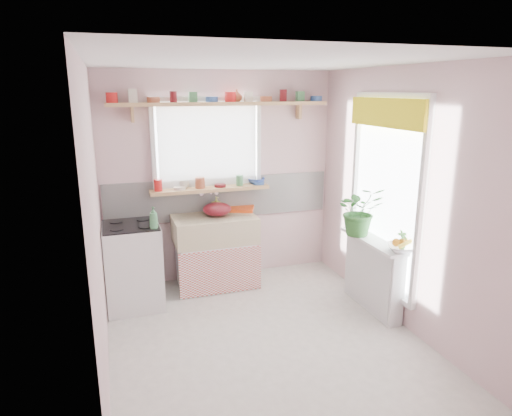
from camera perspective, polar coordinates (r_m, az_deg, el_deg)
name	(u,v)px	position (r m, az deg, el deg)	size (l,w,h in m)	color
room	(295,175)	(5.01, 4.87, 4.13)	(3.20, 3.20, 3.20)	silver
sink_unit	(215,251)	(5.42, -5.12, -5.37)	(0.95, 0.65, 1.11)	white
cooker	(133,265)	(5.07, -15.07, -6.95)	(0.58, 0.58, 0.93)	white
radiator_ledge	(373,273)	(5.02, 14.40, -7.89)	(0.22, 0.95, 0.78)	white
windowsill	(210,189)	(5.40, -5.74, 2.37)	(1.40, 0.22, 0.04)	tan
pine_shelf	(221,104)	(5.30, -4.37, 12.87)	(2.52, 0.24, 0.04)	tan
shelf_crockery	(217,97)	(5.29, -4.85, 13.66)	(2.47, 0.11, 0.12)	red
sill_crockery	(206,183)	(5.37, -6.27, 3.10)	(1.35, 0.11, 0.12)	red
dish_tray	(239,209)	(5.56, -2.20, -0.08)	(0.36, 0.27, 0.04)	#EA4B14
colander	(217,209)	(5.33, -4.88, -0.14)	(0.33, 0.33, 0.15)	#5B0F18
jade_plant	(360,211)	(4.92, 12.85, -0.32)	(0.48, 0.42, 0.53)	#2B6428
fruit_bowl	(401,248)	(4.58, 17.73, -4.81)	(0.27, 0.27, 0.07)	white
herb_pot	(402,241)	(4.56, 17.80, -3.96)	(0.11, 0.08, 0.21)	#386E2C
soap_bottle_sink	(216,204)	(5.48, -4.96, 0.46)	(0.08, 0.09, 0.19)	#D2E766
sill_cup	(184,184)	(5.39, -8.95, 2.97)	(0.12, 0.12, 0.09)	beige
sill_bowl	(256,181)	(5.59, 0.00, 3.44)	(0.21, 0.21, 0.07)	#314D9F
shelf_vase	(237,96)	(5.41, -2.43, 13.87)	(0.13, 0.13, 0.14)	#AD5435
cooker_bottle	(153,218)	(4.70, -12.69, -1.19)	(0.09, 0.09, 0.23)	#428453
fruit	(402,242)	(4.57, 17.80, -4.08)	(0.20, 0.14, 0.10)	orange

